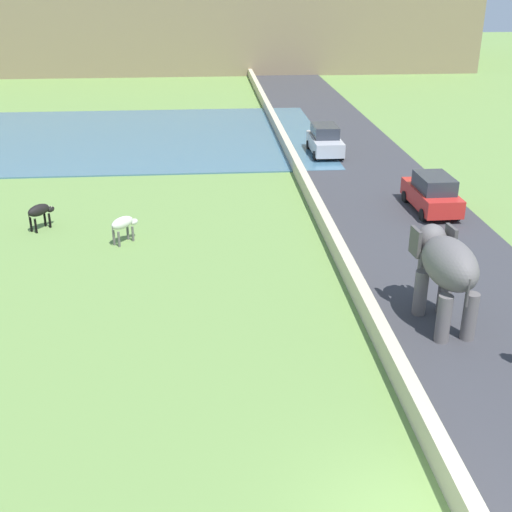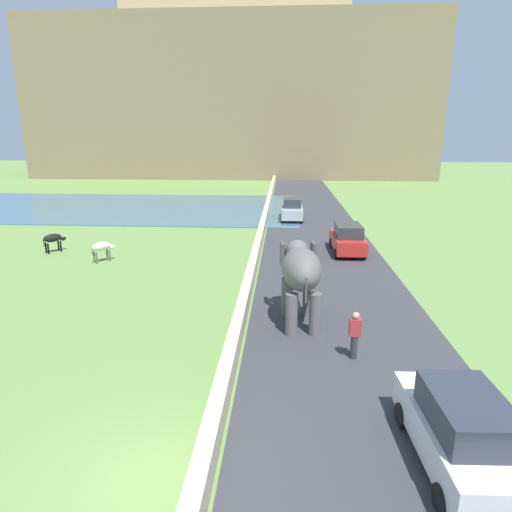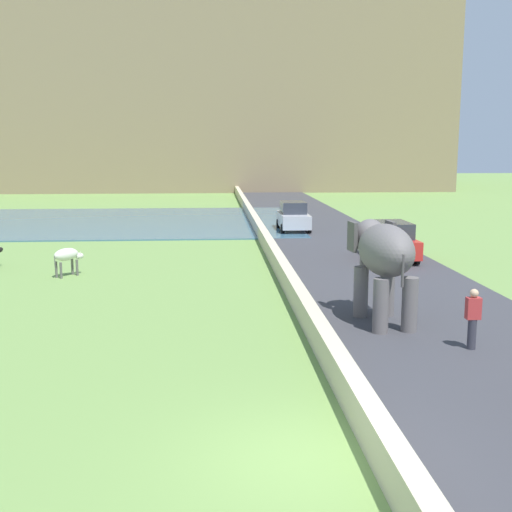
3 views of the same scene
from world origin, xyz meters
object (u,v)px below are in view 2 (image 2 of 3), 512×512
at_px(cow_white, 102,247).
at_px(person_beside_elephant, 355,335).
at_px(car_silver, 292,209).
at_px(elephant, 301,272).
at_px(car_white, 461,431).
at_px(cow_black, 53,239).
at_px(car_red, 348,239).

bearing_deg(cow_white, person_beside_elephant, -40.10).
relative_size(person_beside_elephant, car_silver, 0.41).
bearing_deg(elephant, cow_white, 144.36).
distance_m(person_beside_elephant, car_white, 4.85).
distance_m(elephant, cow_black, 17.44).
height_order(car_white, car_silver, same).
relative_size(cow_black, cow_white, 1.03).
bearing_deg(elephant, car_silver, 89.95).
height_order(car_silver, cow_black, car_silver).
height_order(elephant, cow_white, elephant).
height_order(elephant, person_beside_elephant, elephant).
bearing_deg(person_beside_elephant, car_white, -71.52).
bearing_deg(cow_black, car_silver, 38.03).
xyz_separation_m(cow_black, cow_white, (3.77, -1.85, 0.00)).
xyz_separation_m(elephant, car_white, (3.17, -7.32, -1.14)).
bearing_deg(cow_white, car_red, 10.88).
bearing_deg(car_white, cow_black, 136.36).
relative_size(elephant, cow_white, 2.79).
xyz_separation_m(elephant, car_silver, (0.02, 20.94, -1.14)).
height_order(car_red, cow_white, car_red).
bearing_deg(car_silver, car_red, -73.37).
bearing_deg(car_white, elephant, 113.42).
distance_m(car_white, car_red, 17.71).
distance_m(elephant, car_white, 8.06).
relative_size(car_silver, cow_black, 3.07).
bearing_deg(car_white, person_beside_elephant, 108.48).
height_order(elephant, car_red, elephant).
relative_size(elephant, car_red, 0.88).
bearing_deg(car_red, cow_black, -177.32).
relative_size(person_beside_elephant, car_red, 0.40).
bearing_deg(car_red, person_beside_elephant, -96.68).
bearing_deg(person_beside_elephant, car_red, 83.32).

